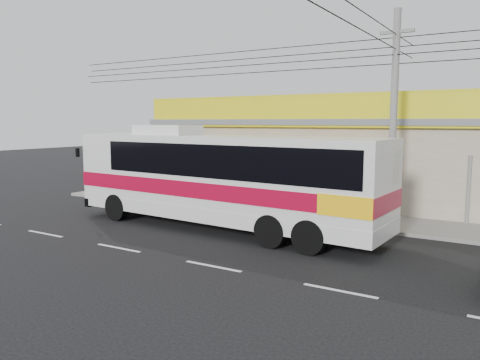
% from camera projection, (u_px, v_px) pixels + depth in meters
% --- Properties ---
extents(ground, '(120.00, 120.00, 0.00)m').
position_uv_depth(ground, '(254.00, 248.00, 16.34)').
color(ground, black).
rests_on(ground, ground).
extents(sidewalk, '(30.00, 3.20, 0.15)m').
position_uv_depth(sidewalk, '(318.00, 216.00, 21.42)').
color(sidewalk, gray).
rests_on(sidewalk, ground).
extents(lane_markings, '(50.00, 0.12, 0.01)m').
position_uv_depth(lane_markings, '(213.00, 266.00, 14.22)').
color(lane_markings, silver).
rests_on(lane_markings, ground).
extents(storefront_building, '(22.60, 9.20, 5.70)m').
position_uv_depth(storefront_building, '(357.00, 159.00, 25.84)').
color(storefront_building, '#A29583').
rests_on(storefront_building, ground).
extents(coach_bus, '(13.87, 3.75, 4.23)m').
position_uv_depth(coach_bus, '(224.00, 175.00, 18.79)').
color(coach_bus, silver).
rests_on(coach_bus, ground).
extents(motorbike_red, '(1.96, 1.44, 0.98)m').
position_uv_depth(motorbike_red, '(118.00, 189.00, 26.11)').
color(motorbike_red, maroon).
rests_on(motorbike_red, sidewalk).
extents(motorbike_dark, '(1.78, 0.80, 1.03)m').
position_uv_depth(motorbike_dark, '(134.00, 187.00, 26.54)').
color(motorbike_dark, black).
rests_on(motorbike_dark, sidewalk).
extents(utility_pole, '(34.00, 14.00, 8.64)m').
position_uv_depth(utility_pole, '(396.00, 49.00, 17.84)').
color(utility_pole, slate).
rests_on(utility_pole, ground).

